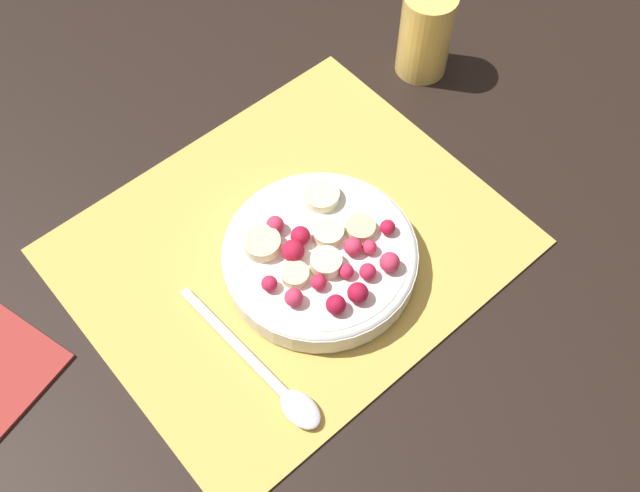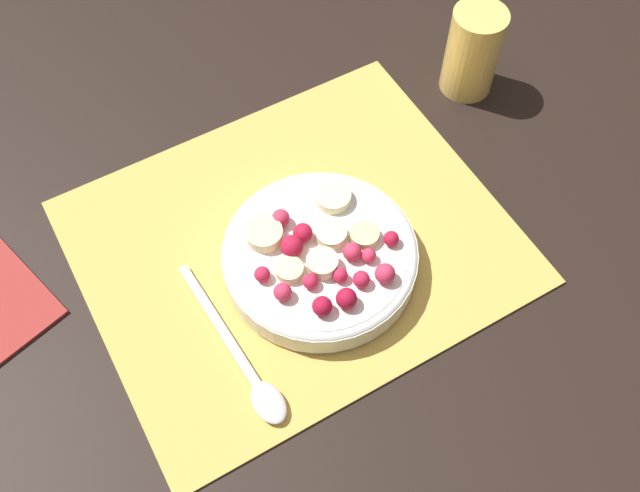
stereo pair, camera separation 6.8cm
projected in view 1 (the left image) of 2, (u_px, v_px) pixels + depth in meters
The scene contains 5 objects.
ground_plane at pixel (290, 247), 0.73m from camera, with size 3.00×3.00×0.00m, color black.
placemat at pixel (290, 246), 0.72m from camera, with size 0.42×0.35×0.01m.
fruit_bowl at pixel (320, 256), 0.69m from camera, with size 0.19×0.19×0.05m.
spoon at pixel (275, 384), 0.64m from camera, with size 0.03×0.19×0.01m.
drinking_glass at pixel (425, 34), 0.81m from camera, with size 0.06×0.06×0.10m.
Camera 1 is at (-0.22, -0.30, 0.62)m, focal length 40.00 mm.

